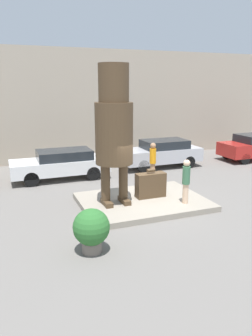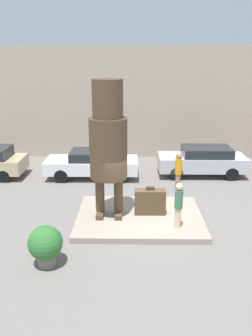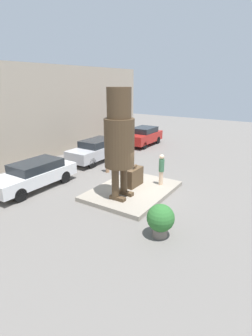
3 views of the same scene
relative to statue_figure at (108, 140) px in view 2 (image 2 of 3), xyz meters
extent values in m
plane|color=slate|center=(1.16, -0.02, -3.18)|extent=(60.00, 60.00, 0.00)
cube|color=gray|center=(1.16, -0.02, -3.07)|extent=(4.79, 3.55, 0.21)
cube|color=tan|center=(1.16, 8.84, 0.15)|extent=(28.00, 0.60, 6.67)
cube|color=#4C3823|center=(-0.35, -0.12, -2.88)|extent=(0.27, 0.78, 0.17)
cube|color=#4C3823|center=(0.35, -0.12, -2.88)|extent=(0.27, 0.78, 0.17)
cylinder|color=#4C3823|center=(-0.35, 0.00, -2.11)|extent=(0.34, 0.34, 1.37)
cylinder|color=#4C3823|center=(0.35, 0.00, -2.11)|extent=(0.34, 0.34, 1.37)
cylinder|color=#4C3823|center=(0.00, 0.00, -0.32)|extent=(1.37, 1.37, 2.21)
cylinder|color=#4C3823|center=(0.00, 0.00, 1.44)|extent=(1.08, 1.08, 1.32)
cube|color=#4C3823|center=(1.56, 0.14, -2.48)|extent=(1.19, 0.45, 0.98)
cylinder|color=#4C3823|center=(1.56, 0.14, -1.87)|extent=(0.33, 0.13, 0.13)
cylinder|color=beige|center=(2.48, -0.98, -2.59)|extent=(0.22, 0.22, 0.76)
cylinder|color=#3D704C|center=(2.48, -0.98, -1.87)|extent=(0.29, 0.29, 0.67)
sphere|color=beige|center=(2.48, -0.98, -1.41)|extent=(0.25, 0.25, 0.25)
cylinder|color=black|center=(-5.57, 3.95, -2.86)|extent=(0.63, 0.18, 0.63)
cylinder|color=black|center=(-5.57, 5.61, -2.86)|extent=(0.63, 0.18, 0.63)
cube|color=silver|center=(-1.21, 4.75, -2.51)|extent=(4.74, 1.78, 0.66)
cube|color=#1E2328|center=(-0.98, 4.75, -1.96)|extent=(2.61, 1.60, 0.45)
cylinder|color=black|center=(-2.68, 3.95, -2.84)|extent=(0.69, 0.18, 0.69)
cylinder|color=black|center=(-2.68, 5.55, -2.84)|extent=(0.69, 0.18, 0.69)
cylinder|color=black|center=(0.26, 3.95, -2.84)|extent=(0.69, 0.18, 0.69)
cylinder|color=black|center=(0.26, 5.55, -2.84)|extent=(0.69, 0.18, 0.69)
cube|color=#B7B7BC|center=(4.56, 5.19, -2.47)|extent=(4.55, 1.77, 0.74)
cube|color=#1E2328|center=(4.79, 5.19, -1.87)|extent=(2.50, 1.59, 0.47)
cylinder|color=black|center=(3.15, 4.39, -2.84)|extent=(0.68, 0.18, 0.68)
cylinder|color=black|center=(3.15, 5.98, -2.84)|extent=(0.68, 0.18, 0.68)
cylinder|color=black|center=(5.97, 4.39, -2.84)|extent=(0.68, 0.18, 0.68)
cylinder|color=black|center=(5.97, 5.98, -2.84)|extent=(0.68, 0.18, 0.68)
cylinder|color=#70665B|center=(-1.71, -2.98, -3.02)|extent=(0.56, 0.56, 0.32)
sphere|color=#2D6B2D|center=(-1.71, -2.98, -2.42)|extent=(1.03, 1.03, 1.03)
cylinder|color=#A87A56|center=(3.03, 3.02, -2.77)|extent=(0.24, 0.24, 0.83)
cylinder|color=orange|center=(3.03, 3.02, -1.98)|extent=(0.31, 0.31, 0.74)
sphere|color=#A87A56|center=(3.03, 3.02, -1.48)|extent=(0.28, 0.28, 0.28)
camera|label=1|loc=(-3.80, -11.09, 1.37)|focal=35.00mm
camera|label=2|loc=(0.81, -11.42, 2.75)|focal=35.00mm
camera|label=3|loc=(-9.53, -6.55, 2.34)|focal=28.00mm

